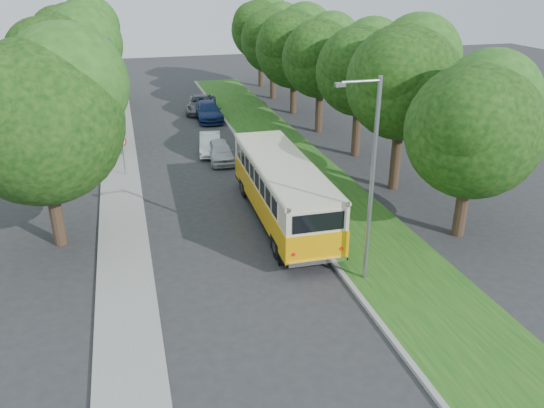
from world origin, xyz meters
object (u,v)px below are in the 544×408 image
object	(u,v)px
vintage_bus	(282,191)
car_blue	(208,111)
car_silver	(220,151)
lamppost_near	(370,177)
car_grey	(201,104)
lamppost_far	(114,94)
car_white	(210,144)

from	to	relation	value
vintage_bus	car_blue	distance (m)	20.19
car_silver	lamppost_near	bearing A→B (deg)	-76.99
car_grey	car_silver	bearing A→B (deg)	-80.36
vintage_bus	lamppost_far	bearing A→B (deg)	122.07
car_blue	car_grey	xyz separation A→B (m)	(-0.15, 2.73, -0.02)
lamppost_near	car_white	distance (m)	18.24
car_silver	car_white	distance (m)	1.86
car_blue	car_white	bearing A→B (deg)	-97.58
car_white	car_grey	bearing A→B (deg)	93.85
lamppost_far	vintage_bus	world-z (taller)	lamppost_far
vintage_bus	car_grey	distance (m)	22.91
lamppost_far	car_white	bearing A→B (deg)	-8.91
lamppost_near	lamppost_far	world-z (taller)	lamppost_near
vintage_bus	car_white	bearing A→B (deg)	99.12
lamppost_far	car_grey	world-z (taller)	lamppost_far
car_silver	car_white	size ratio (longest dim) A/B	0.99
lamppost_far	car_blue	bearing A→B (deg)	47.45
car_white	car_blue	size ratio (longest dim) A/B	0.78
car_silver	car_blue	bearing A→B (deg)	88.21
lamppost_near	car_blue	xyz separation A→B (m)	(-1.81, 26.23, -3.65)
lamppost_near	car_white	xyz separation A→B (m)	(-3.08, 17.59, -3.73)
car_blue	lamppost_near	bearing A→B (deg)	-85.30
vintage_bus	car_white	size ratio (longest dim) A/B	2.72
lamppost_far	car_grey	xyz separation A→B (m)	(6.94, 10.46, -3.41)
car_silver	car_blue	size ratio (longest dim) A/B	0.78
car_white	car_silver	bearing A→B (deg)	-69.70
car_white	car_blue	world-z (taller)	car_blue
lamppost_far	car_blue	distance (m)	11.03
lamppost_far	car_silver	distance (m)	7.59
lamppost_near	lamppost_far	distance (m)	20.53
vintage_bus	car_grey	world-z (taller)	vintage_bus
lamppost_near	vintage_bus	bearing A→B (deg)	103.75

